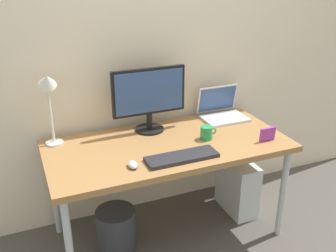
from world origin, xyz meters
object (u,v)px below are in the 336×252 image
Objects in this scene: photo_frame at (268,134)px; wastebasket at (116,230)px; monitor at (149,96)px; desk_lamp at (48,93)px; desk at (168,151)px; laptop at (221,110)px; computer_tower at (237,186)px; coffee_mug at (207,133)px; keyboard at (182,157)px; mouse at (133,165)px.

photo_frame is 1.18m from wastebasket.
monitor is 1.02× the size of desk_lamp.
desk is 0.61m from laptop.
photo_frame is 0.61m from computer_tower.
coffee_mug is 0.39m from photo_frame.
desk_lamp reaches higher than coffee_mug.
wastebasket is (-0.34, -0.26, -0.81)m from monitor.
monitor reaches higher than keyboard.
desk_lamp reaches higher than photo_frame.
desk_lamp is at bearing 160.55° from desk.
keyboard is at bearing -138.32° from laptop.
coffee_mug reaches higher than wastebasket.
desk_lamp reaches higher than laptop.
photo_frame is (0.65, -0.46, -0.20)m from monitor.
desk is at bearing -80.84° from monitor.
monitor is at bearing 99.16° from desk.
desk is 13.64× the size of coffee_mug.
laptop is 2.80× the size of coffee_mug.
keyboard is 4.89× the size of mouse.
laptop is 1.07× the size of wastebasket.
desk_lamp reaches higher than computer_tower.
coffee_mug is (0.30, -0.28, -0.21)m from monitor.
coffee_mug is 0.88m from wastebasket.
desk reaches higher than wastebasket.
computer_tower reaches higher than wastebasket.
desk_lamp is 1.55m from computer_tower.
photo_frame is at bearing -26.84° from coffee_mug.
keyboard is 0.30m from mouse.
photo_frame is at bearing -81.46° from laptop.
desk_lamp is at bearing 160.42° from photo_frame.
wastebasket is (-0.38, -0.02, -0.51)m from desk.
desk_lamp is at bearing -179.28° from laptop.
coffee_mug is at bearing -163.99° from computer_tower.
mouse is (-0.30, 0.02, 0.01)m from keyboard.
mouse is at bearing 177.06° from keyboard.
desk is at bearing 2.98° from wastebasket.
keyboard is 0.72m from wastebasket.
mouse is 0.59m from coffee_mug.
mouse is at bearing -162.76° from coffee_mug.
desk is 0.63m from wastebasket.
computer_tower is at bearing -15.87° from monitor.
laptop is at bearing 41.68° from keyboard.
mouse is 0.82× the size of photo_frame.
mouse is 1.08m from computer_tower.
coffee_mug is (0.94, -0.28, -0.31)m from desk_lamp.
coffee_mug is 0.38× the size of wastebasket.
mouse is at bearing 179.81° from photo_frame.
coffee_mug is (0.26, -0.04, 0.10)m from desk.
desk_lamp is at bearing 129.21° from mouse.
wastebasket is at bearing -175.48° from computer_tower.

